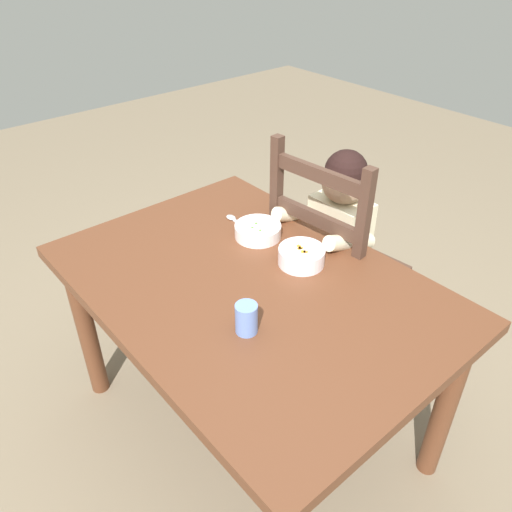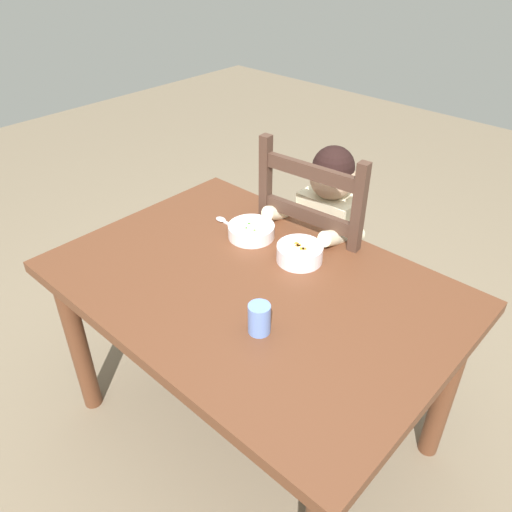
# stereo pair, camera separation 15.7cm
# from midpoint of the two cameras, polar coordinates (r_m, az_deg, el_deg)

# --- Properties ---
(ground_plane) EXTENTS (8.00, 8.00, 0.00)m
(ground_plane) POSITION_cam_midpoint_polar(r_m,az_deg,el_deg) (2.09, 1.70, -18.56)
(ground_plane) COLOR #7B6B55
(dining_table) EXTENTS (1.26, 0.88, 0.71)m
(dining_table) POSITION_cam_midpoint_polar(r_m,az_deg,el_deg) (1.65, 2.05, -5.70)
(dining_table) COLOR brown
(dining_table) RESTS_ON ground
(dining_chair) EXTENTS (0.46, 0.46, 1.03)m
(dining_chair) POSITION_cam_midpoint_polar(r_m,az_deg,el_deg) (2.05, 10.85, -1.56)
(dining_chair) COLOR #4A3126
(dining_chair) RESTS_ON ground
(child_figure) EXTENTS (0.32, 0.31, 0.98)m
(child_figure) POSITION_cam_midpoint_polar(r_m,az_deg,el_deg) (1.95, 11.17, 2.34)
(child_figure) COLOR beige
(child_figure) RESTS_ON ground
(bowl_of_peas) EXTENTS (0.17, 0.17, 0.05)m
(bowl_of_peas) POSITION_cam_midpoint_polar(r_m,az_deg,el_deg) (1.79, 2.74, 2.83)
(bowl_of_peas) COLOR white
(bowl_of_peas) RESTS_ON dining_table
(bowl_of_carrots) EXTENTS (0.15, 0.15, 0.06)m
(bowl_of_carrots) POSITION_cam_midpoint_polar(r_m,az_deg,el_deg) (1.66, 7.90, -0.04)
(bowl_of_carrots) COLOR white
(bowl_of_carrots) RESTS_ON dining_table
(spoon) EXTENTS (0.14, 0.03, 0.01)m
(spoon) POSITION_cam_midpoint_polar(r_m,az_deg,el_deg) (1.89, -0.11, 4.07)
(spoon) COLOR silver
(spoon) RESTS_ON dining_table
(drinking_cup) EXTENTS (0.06, 0.06, 0.09)m
(drinking_cup) POSITION_cam_midpoint_polar(r_m,az_deg,el_deg) (1.38, 2.20, -7.21)
(drinking_cup) COLOR #6C8FE0
(drinking_cup) RESTS_ON dining_table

